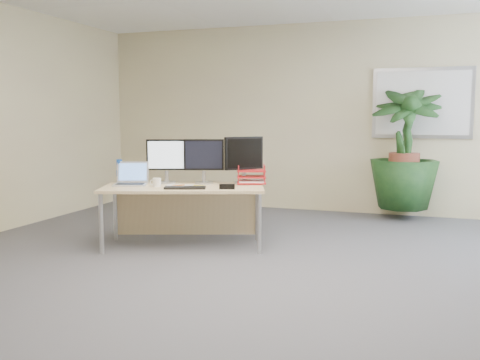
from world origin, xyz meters
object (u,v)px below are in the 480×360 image
(floor_plant, at_px, (404,163))
(monitor_left, at_px, (166,158))
(desk, at_px, (184,198))
(monitor_right, at_px, (204,158))
(laptop, at_px, (131,179))

(floor_plant, height_order, monitor_left, floor_plant)
(floor_plant, xyz_separation_m, monitor_left, (-2.40, -2.18, 0.17))
(desk, relative_size, monitor_right, 3.76)
(monitor_left, xyz_separation_m, monitor_right, (0.40, 0.11, 0.00))
(laptop, bearing_deg, monitor_right, 26.98)
(desk, xyz_separation_m, floor_plant, (2.15, 2.27, 0.24))
(desk, relative_size, floor_plant, 1.21)
(monitor_right, distance_m, laptop, 0.81)
(monitor_right, xyz_separation_m, laptop, (-0.69, -0.35, -0.22))
(floor_plant, bearing_deg, monitor_left, -137.76)
(monitor_left, bearing_deg, monitor_right, 15.37)
(floor_plant, bearing_deg, monitor_right, -134.07)
(monitor_left, relative_size, laptop, 1.15)
(monitor_left, height_order, laptop, monitor_left)
(monitor_left, bearing_deg, desk, -20.70)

